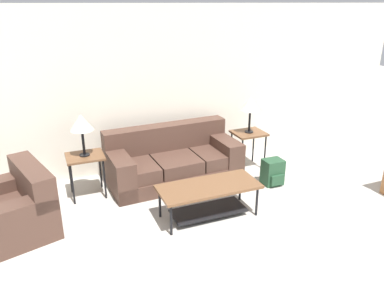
{
  "coord_description": "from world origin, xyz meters",
  "views": [
    {
      "loc": [
        -1.94,
        -1.67,
        2.61
      ],
      "look_at": [
        -0.14,
        2.74,
        0.8
      ],
      "focal_mm": 35.0,
      "sensor_mm": 36.0,
      "label": 1
    }
  ],
  "objects_px": {
    "couch": "(173,162)",
    "table_lamp_right": "(250,104)",
    "coffee_table": "(209,193)",
    "side_table_left": "(85,160)",
    "side_table_right": "(249,136)",
    "armchair": "(11,211)",
    "table_lamp_left": "(81,123)",
    "backpack": "(273,172)"
  },
  "relations": [
    {
      "from": "armchair",
      "to": "side_table_left",
      "type": "height_order",
      "value": "armchair"
    },
    {
      "from": "coffee_table",
      "to": "side_table_left",
      "type": "bearing_deg",
      "value": 139.58
    },
    {
      "from": "armchair",
      "to": "coffee_table",
      "type": "xyz_separation_m",
      "value": [
        2.33,
        -0.56,
        0.04
      ]
    },
    {
      "from": "couch",
      "to": "armchair",
      "type": "distance_m",
      "value": 2.36
    },
    {
      "from": "couch",
      "to": "side_table_left",
      "type": "bearing_deg",
      "value": -178.22
    },
    {
      "from": "side_table_right",
      "to": "backpack",
      "type": "distance_m",
      "value": 0.78
    },
    {
      "from": "couch",
      "to": "side_table_right",
      "type": "xyz_separation_m",
      "value": [
        1.31,
        -0.04,
        0.25
      ]
    },
    {
      "from": "table_lamp_left",
      "to": "table_lamp_right",
      "type": "xyz_separation_m",
      "value": [
        2.61,
        0.0,
        0.0
      ]
    },
    {
      "from": "coffee_table",
      "to": "backpack",
      "type": "xyz_separation_m",
      "value": [
        1.29,
        0.47,
        -0.14
      ]
    },
    {
      "from": "coffee_table",
      "to": "table_lamp_left",
      "type": "xyz_separation_m",
      "value": [
        -1.36,
        1.16,
        0.76
      ]
    },
    {
      "from": "side_table_left",
      "to": "backpack",
      "type": "distance_m",
      "value": 2.77
    },
    {
      "from": "coffee_table",
      "to": "table_lamp_right",
      "type": "distance_m",
      "value": 1.87
    },
    {
      "from": "couch",
      "to": "table_lamp_left",
      "type": "xyz_separation_m",
      "value": [
        -1.31,
        -0.04,
        0.79
      ]
    },
    {
      "from": "side_table_left",
      "to": "side_table_right",
      "type": "xyz_separation_m",
      "value": [
        2.61,
        0.0,
        0.0
      ]
    },
    {
      "from": "side_table_right",
      "to": "armchair",
      "type": "bearing_deg",
      "value": -170.49
    },
    {
      "from": "coffee_table",
      "to": "table_lamp_right",
      "type": "relative_size",
      "value": 2.19
    },
    {
      "from": "couch",
      "to": "table_lamp_right",
      "type": "bearing_deg",
      "value": -1.77
    },
    {
      "from": "coffee_table",
      "to": "side_table_right",
      "type": "xyz_separation_m",
      "value": [
        1.25,
        1.16,
        0.22
      ]
    },
    {
      "from": "couch",
      "to": "coffee_table",
      "type": "bearing_deg",
      "value": -87.17
    },
    {
      "from": "armchair",
      "to": "table_lamp_left",
      "type": "xyz_separation_m",
      "value": [
        0.96,
        0.6,
        0.8
      ]
    },
    {
      "from": "armchair",
      "to": "table_lamp_right",
      "type": "distance_m",
      "value": 3.72
    },
    {
      "from": "couch",
      "to": "table_lamp_right",
      "type": "height_order",
      "value": "table_lamp_right"
    },
    {
      "from": "side_table_right",
      "to": "backpack",
      "type": "relative_size",
      "value": 1.58
    },
    {
      "from": "side_table_left",
      "to": "coffee_table",
      "type": "bearing_deg",
      "value": -40.42
    },
    {
      "from": "coffee_table",
      "to": "side_table_right",
      "type": "bearing_deg",
      "value": 42.9
    },
    {
      "from": "coffee_table",
      "to": "table_lamp_left",
      "type": "bearing_deg",
      "value": 139.58
    },
    {
      "from": "coffee_table",
      "to": "side_table_right",
      "type": "relative_size",
      "value": 2.08
    },
    {
      "from": "couch",
      "to": "coffee_table",
      "type": "relative_size",
      "value": 1.57
    },
    {
      "from": "couch",
      "to": "coffee_table",
      "type": "height_order",
      "value": "couch"
    },
    {
      "from": "armchair",
      "to": "side_table_right",
      "type": "relative_size",
      "value": 2.02
    },
    {
      "from": "backpack",
      "to": "table_lamp_right",
      "type": "bearing_deg",
      "value": 93.35
    },
    {
      "from": "side_table_left",
      "to": "table_lamp_left",
      "type": "height_order",
      "value": "table_lamp_left"
    },
    {
      "from": "couch",
      "to": "side_table_left",
      "type": "height_order",
      "value": "couch"
    },
    {
      "from": "table_lamp_right",
      "to": "coffee_table",
      "type": "bearing_deg",
      "value": -137.1
    },
    {
      "from": "coffee_table",
      "to": "side_table_right",
      "type": "distance_m",
      "value": 1.72
    },
    {
      "from": "couch",
      "to": "side_table_left",
      "type": "xyz_separation_m",
      "value": [
        -1.31,
        -0.04,
        0.25
      ]
    },
    {
      "from": "armchair",
      "to": "table_lamp_left",
      "type": "bearing_deg",
      "value": 31.92
    },
    {
      "from": "coffee_table",
      "to": "backpack",
      "type": "relative_size",
      "value": 3.28
    },
    {
      "from": "table_lamp_left",
      "to": "backpack",
      "type": "relative_size",
      "value": 1.5
    },
    {
      "from": "coffee_table",
      "to": "backpack",
      "type": "distance_m",
      "value": 1.38
    },
    {
      "from": "table_lamp_right",
      "to": "backpack",
      "type": "height_order",
      "value": "table_lamp_right"
    },
    {
      "from": "couch",
      "to": "armchair",
      "type": "height_order",
      "value": "couch"
    }
  ]
}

